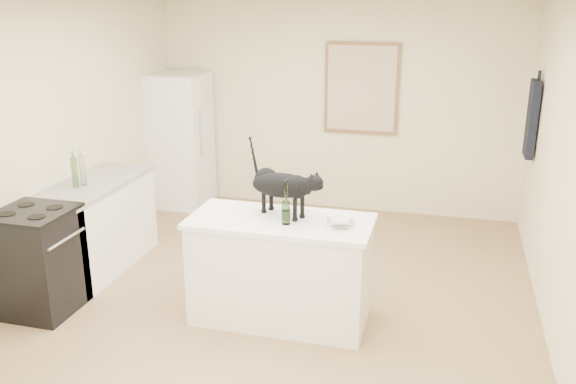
{
  "coord_description": "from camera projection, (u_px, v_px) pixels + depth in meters",
  "views": [
    {
      "loc": [
        1.37,
        -4.69,
        2.65
      ],
      "look_at": [
        0.15,
        -0.15,
        1.12
      ],
      "focal_mm": 38.23,
      "sensor_mm": 36.0,
      "label": 1
    }
  ],
  "objects": [
    {
      "name": "fridge_paper",
      "position": [
        206.0,
        101.0,
        7.65
      ],
      "size": [
        0.05,
        0.14,
        0.19
      ],
      "primitive_type": "cube",
      "rotation": [
        0.0,
        0.0,
        -0.3
      ],
      "color": "beige",
      "rests_on": "fridge"
    },
    {
      "name": "wall_left",
      "position": [
        40.0,
        148.0,
        5.61
      ],
      "size": [
        0.0,
        5.5,
        5.5
      ],
      "primitive_type": "plane",
      "rotation": [
        1.57,
        0.0,
        1.57
      ],
      "color": "beige",
      "rests_on": "ground"
    },
    {
      "name": "fridge",
      "position": [
        180.0,
        141.0,
        7.84
      ],
      "size": [
        0.68,
        0.68,
        1.7
      ],
      "primitive_type": "cube",
      "color": "white",
      "rests_on": "floor"
    },
    {
      "name": "hanging_garment",
      "position": [
        532.0,
        119.0,
        6.37
      ],
      "size": [
        0.08,
        0.34,
        0.8
      ],
      "primitive_type": "cube",
      "color": "black",
      "rests_on": "wall_right"
    },
    {
      "name": "artwork_frame",
      "position": [
        361.0,
        88.0,
        7.41
      ],
      "size": [
        0.9,
        0.03,
        1.1
      ],
      "primitive_type": "cube",
      "color": "brown",
      "rests_on": "wall_back"
    },
    {
      "name": "black_cat",
      "position": [
        282.0,
        188.0,
        5.0
      ],
      "size": [
        0.68,
        0.43,
        0.46
      ],
      "primitive_type": null,
      "rotation": [
        0.0,
        0.0,
        -0.4
      ],
      "color": "black",
      "rests_on": "island_top"
    },
    {
      "name": "ceiling",
      "position": [
        274.0,
        0.0,
        4.66
      ],
      "size": [
        5.5,
        5.5,
        0.0
      ],
      "primitive_type": "plane",
      "rotation": [
        3.14,
        0.0,
        0.0
      ],
      "color": "white",
      "rests_on": "ground"
    },
    {
      "name": "counter_bottle_cluster",
      "position": [
        79.0,
        172.0,
        5.78
      ],
      "size": [
        0.09,
        0.14,
        0.29
      ],
      "color": "#1F561D",
      "rests_on": "left_countertop"
    },
    {
      "name": "wall_back",
      "position": [
        337.0,
        107.0,
        7.58
      ],
      "size": [
        4.5,
        0.0,
        4.5
      ],
      "primitive_type": "plane",
      "rotation": [
        1.57,
        0.0,
        0.0
      ],
      "color": "beige",
      "rests_on": "ground"
    },
    {
      "name": "left_countertop",
      "position": [
        91.0,
        184.0,
        5.95
      ],
      "size": [
        0.62,
        1.44,
        0.04
      ],
      "primitive_type": "cube",
      "color": "gray",
      "rests_on": "left_cabinets"
    },
    {
      "name": "artwork_canvas",
      "position": [
        361.0,
        89.0,
        7.39
      ],
      "size": [
        0.82,
        0.0,
        1.02
      ],
      "primitive_type": "cube",
      "color": "beige",
      "rests_on": "wall_back"
    },
    {
      "name": "left_cabinets",
      "position": [
        96.0,
        228.0,
        6.08
      ],
      "size": [
        0.6,
        1.4,
        0.86
      ],
      "primitive_type": "cube",
      "color": "white",
      "rests_on": "floor"
    },
    {
      "name": "wall_right",
      "position": [
        569.0,
        186.0,
        4.5
      ],
      "size": [
        0.0,
        5.5,
        5.5
      ],
      "primitive_type": "plane",
      "rotation": [
        1.57,
        0.0,
        -1.57
      ],
      "color": "beige",
      "rests_on": "ground"
    },
    {
      "name": "glass_bowl",
      "position": [
        341.0,
        224.0,
        4.79
      ],
      "size": [
        0.27,
        0.27,
        0.05
      ],
      "primitive_type": "imported",
      "rotation": [
        0.0,
        0.0,
        0.27
      ],
      "color": "silver",
      "rests_on": "island_top"
    },
    {
      "name": "floor",
      "position": [
        276.0,
        305.0,
        5.46
      ],
      "size": [
        5.5,
        5.5,
        0.0
      ],
      "primitive_type": "plane",
      "color": "#91734D",
      "rests_on": "ground"
    },
    {
      "name": "wine_bottle",
      "position": [
        286.0,
        205.0,
        4.82
      ],
      "size": [
        0.07,
        0.07,
        0.32
      ],
      "primitive_type": "cylinder",
      "rotation": [
        0.0,
        0.0,
        -0.06
      ],
      "color": "#215120",
      "rests_on": "island_top"
    },
    {
      "name": "stove",
      "position": [
        38.0,
        262.0,
        5.25
      ],
      "size": [
        0.6,
        0.6,
        0.9
      ],
      "primitive_type": "cube",
      "color": "black",
      "rests_on": "floor"
    },
    {
      "name": "island_top",
      "position": [
        280.0,
        221.0,
        4.98
      ],
      "size": [
        1.5,
        0.7,
        0.04
      ],
      "primitive_type": "cube",
      "color": "white",
      "rests_on": "island_base"
    },
    {
      "name": "wall_front",
      "position": [
        90.0,
        335.0,
        2.53
      ],
      "size": [
        4.5,
        0.0,
        4.5
      ],
      "primitive_type": "plane",
      "rotation": [
        -1.57,
        0.0,
        0.0
      ],
      "color": "beige",
      "rests_on": "ground"
    },
    {
      "name": "island_base",
      "position": [
        281.0,
        272.0,
        5.12
      ],
      "size": [
        1.44,
        0.67,
        0.86
      ],
      "primitive_type": "cube",
      "color": "white",
      "rests_on": "floor"
    }
  ]
}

